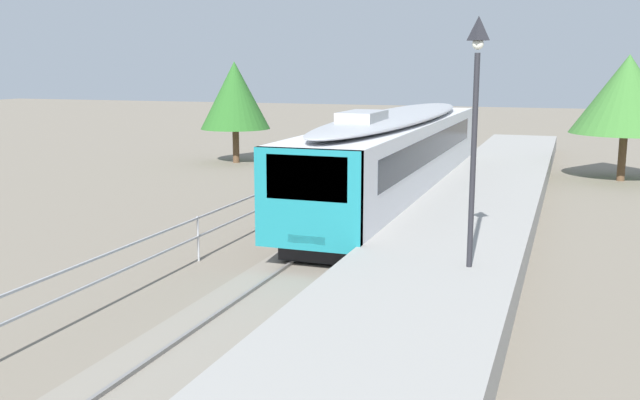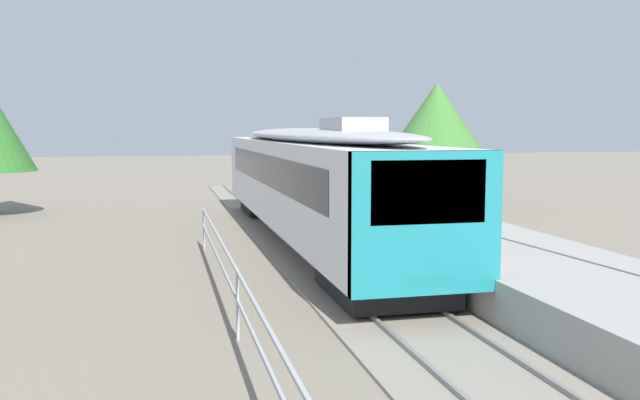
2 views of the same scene
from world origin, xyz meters
The scene contains 7 objects.
ground_plane centered at (-3.00, 22.00, 0.00)m, with size 160.00×160.00×0.00m, color slate.
track_rails centered at (0.00, 22.00, 0.03)m, with size 3.20×60.00×0.14m.
commuter_train centered at (0.00, 30.22, 2.15)m, with size 2.82×19.49×3.74m.
station_platform centered at (3.25, 22.00, 0.45)m, with size 3.90×60.00×0.90m, color #999691.
platform_lamp_mid_platform centered at (4.14, 19.72, 4.62)m, with size 0.34×0.34×5.35m.
tree_behind_carpark centered at (8.35, 39.97, 3.99)m, with size 4.93×4.93×5.79m.
tree_behind_station_far centered at (-11.40, 39.78, 3.69)m, with size 3.81×3.81×5.53m.
Camera 1 is at (6.09, 4.46, 5.20)m, focal length 39.86 mm.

